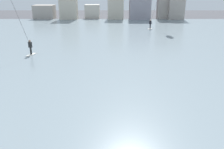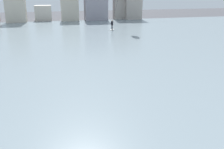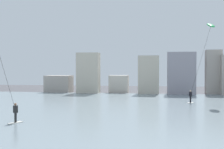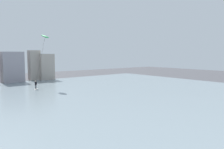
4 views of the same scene
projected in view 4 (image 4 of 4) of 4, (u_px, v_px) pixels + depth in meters
The scene contains 2 objects.
water_bay at pixel (29, 105), 27.84m from camera, with size 84.00×52.00×0.10m, color gray.
kitesurfer_green at pixel (44, 41), 41.95m from camera, with size 3.78×3.95×10.68m.
Camera 4 is at (-9.01, 2.74, 6.64)m, focal length 34.32 mm.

